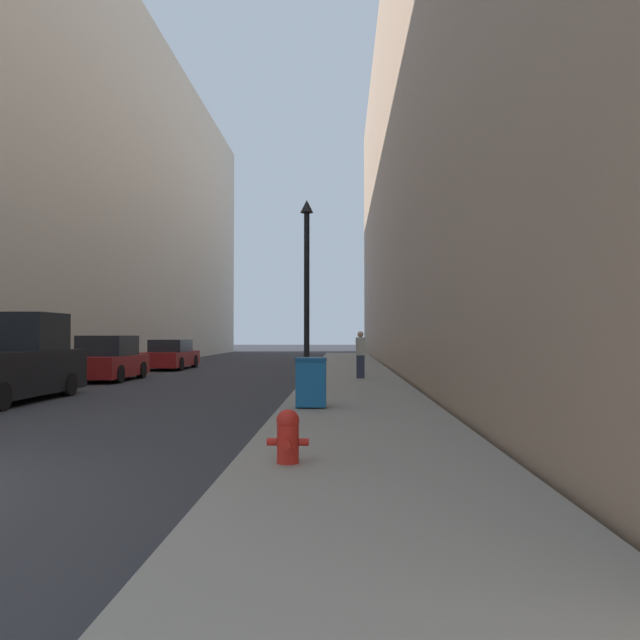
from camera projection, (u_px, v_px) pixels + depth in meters
The scene contains 10 objects.
sidewalk_right at pixel (352, 377), 23.73m from camera, with size 3.45×60.00×0.14m.
building_left_glass at pixel (20, 178), 32.56m from camera, with size 12.00×60.00×19.78m.
building_right_stone at pixel (503, 159), 31.70m from camera, with size 12.00×60.00×21.29m.
fire_hydrant at pixel (288, 435), 7.49m from camera, with size 0.50×0.39×0.65m.
trash_bin at pixel (311, 382), 13.25m from camera, with size 0.64×0.69×1.06m.
lamppost at pixel (307, 286), 18.01m from camera, with size 0.37×0.37×5.46m.
pickup_truck at pixel (2, 365), 15.67m from camera, with size 2.28×5.56×2.27m.
parked_sedan_near at pixel (108, 360), 22.96m from camera, with size 1.93×4.11×1.66m.
parked_sedan_far at pixel (171, 355), 30.66m from camera, with size 1.89×4.74×1.45m.
pedestrian_on_sidewalk at pixel (360, 355), 22.25m from camera, with size 0.34×0.22×1.67m.
Camera 1 is at (5.49, -5.80, 1.68)m, focal length 35.00 mm.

